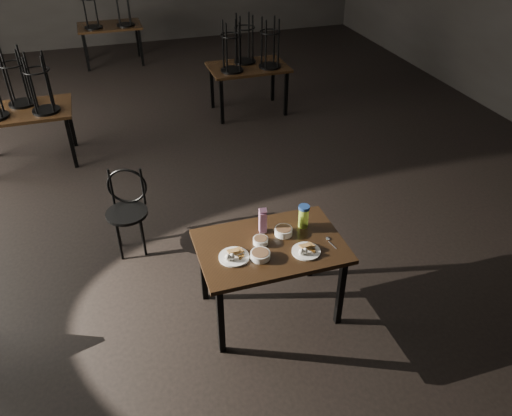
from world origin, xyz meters
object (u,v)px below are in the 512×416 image
object	(u,v)px
juice_carton	(263,221)
water_bottle	(304,216)
main_table	(271,252)
bentwood_chair	(127,205)

from	to	relation	value
juice_carton	water_bottle	bearing A→B (deg)	-5.80
juice_carton	water_bottle	xyz separation A→B (m)	(0.35, -0.04, -0.00)
main_table	bentwood_chair	distance (m)	1.69
water_bottle	bentwood_chair	world-z (taller)	water_bottle
main_table	water_bottle	size ratio (longest dim) A/B	5.71
main_table	bentwood_chair	bearing A→B (deg)	129.48
main_table	bentwood_chair	size ratio (longest dim) A/B	1.37
main_table	juice_carton	distance (m)	0.27
main_table	juice_carton	xyz separation A→B (m)	(-0.01, 0.19, 0.19)
water_bottle	bentwood_chair	bearing A→B (deg)	141.04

